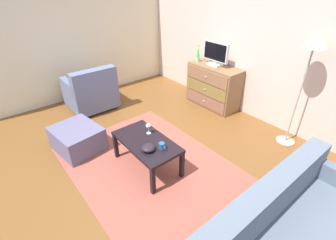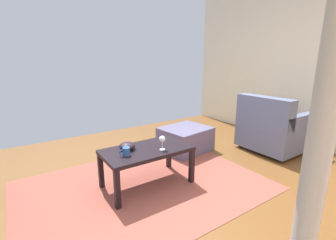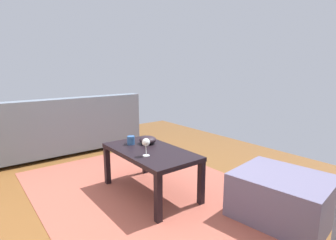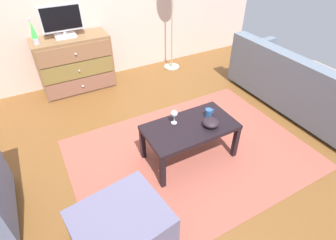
{
  "view_description": "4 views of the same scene",
  "coord_description": "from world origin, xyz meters",
  "px_view_note": "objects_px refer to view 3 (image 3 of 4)",
  "views": [
    {
      "loc": [
        2.35,
        -1.64,
        2.32
      ],
      "look_at": [
        0.28,
        0.06,
        0.71
      ],
      "focal_mm": 25.95,
      "sensor_mm": 36.0,
      "label": 1
    },
    {
      "loc": [
        1.32,
        1.93,
        1.39
      ],
      "look_at": [
        -0.06,
        -0.11,
        0.75
      ],
      "focal_mm": 25.29,
      "sensor_mm": 36.0,
      "label": 2
    },
    {
      "loc": [
        -1.83,
        1.13,
        1.2
      ],
      "look_at": [
        -0.16,
        -0.18,
        0.77
      ],
      "focal_mm": 28.46,
      "sensor_mm": 36.0,
      "label": 3
    },
    {
      "loc": [
        -1.06,
        -1.97,
        2.14
      ],
      "look_at": [
        -0.1,
        -0.21,
        0.6
      ],
      "focal_mm": 28.12,
      "sensor_mm": 36.0,
      "label": 4
    }
  ],
  "objects_px": {
    "coffee_table": "(150,155)",
    "bowl_decorative": "(148,140)",
    "couch_large": "(67,129)",
    "ottoman": "(282,196)",
    "wine_glass": "(146,143)",
    "mug": "(131,140)"
  },
  "relations": [
    {
      "from": "coffee_table",
      "to": "bowl_decorative",
      "type": "height_order",
      "value": "bowl_decorative"
    },
    {
      "from": "bowl_decorative",
      "to": "ottoman",
      "type": "distance_m",
      "value": 1.32
    },
    {
      "from": "ottoman",
      "to": "mug",
      "type": "bearing_deg",
      "value": 26.69
    },
    {
      "from": "wine_glass",
      "to": "ottoman",
      "type": "relative_size",
      "value": 0.22
    },
    {
      "from": "coffee_table",
      "to": "bowl_decorative",
      "type": "distance_m",
      "value": 0.23
    },
    {
      "from": "bowl_decorative",
      "to": "couch_large",
      "type": "distance_m",
      "value": 1.72
    },
    {
      "from": "mug",
      "to": "bowl_decorative",
      "type": "relative_size",
      "value": 0.66
    },
    {
      "from": "wine_glass",
      "to": "couch_large",
      "type": "relative_size",
      "value": 0.08
    },
    {
      "from": "bowl_decorative",
      "to": "couch_large",
      "type": "xyz_separation_m",
      "value": [
        1.69,
        0.28,
        -0.16
      ]
    },
    {
      "from": "couch_large",
      "to": "bowl_decorative",
      "type": "bearing_deg",
      "value": -170.43
    },
    {
      "from": "coffee_table",
      "to": "bowl_decorative",
      "type": "xyz_separation_m",
      "value": [
        0.19,
        -0.1,
        0.09
      ]
    },
    {
      "from": "coffee_table",
      "to": "bowl_decorative",
      "type": "bearing_deg",
      "value": -27.74
    },
    {
      "from": "wine_glass",
      "to": "couch_large",
      "type": "distance_m",
      "value": 2.01
    },
    {
      "from": "coffee_table",
      "to": "wine_glass",
      "type": "height_order",
      "value": "wine_glass"
    },
    {
      "from": "bowl_decorative",
      "to": "mug",
      "type": "bearing_deg",
      "value": 61.41
    },
    {
      "from": "couch_large",
      "to": "ottoman",
      "type": "xyz_separation_m",
      "value": [
        -2.88,
        -0.77,
        -0.13
      ]
    },
    {
      "from": "couch_large",
      "to": "wine_glass",
      "type": "bearing_deg",
      "value": -178.2
    },
    {
      "from": "coffee_table",
      "to": "mug",
      "type": "distance_m",
      "value": 0.29
    },
    {
      "from": "wine_glass",
      "to": "mug",
      "type": "relative_size",
      "value": 1.38
    },
    {
      "from": "wine_glass",
      "to": "ottoman",
      "type": "height_order",
      "value": "wine_glass"
    },
    {
      "from": "mug",
      "to": "couch_large",
      "type": "height_order",
      "value": "couch_large"
    },
    {
      "from": "coffee_table",
      "to": "wine_glass",
      "type": "relative_size",
      "value": 6.12
    }
  ]
}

